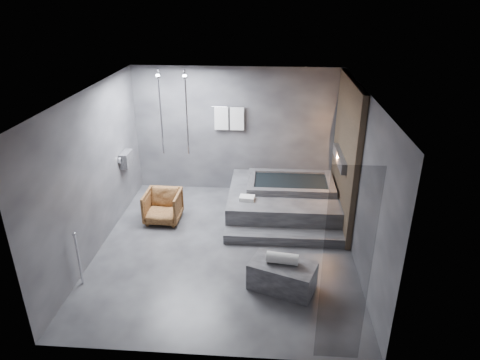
{
  "coord_description": "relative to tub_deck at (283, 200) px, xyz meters",
  "views": [
    {
      "loc": [
        0.75,
        -6.52,
        4.28
      ],
      "look_at": [
        0.24,
        0.3,
        1.2
      ],
      "focal_mm": 32.0,
      "sensor_mm": 36.0,
      "label": 1
    }
  ],
  "objects": [
    {
      "name": "rolled_towel",
      "position": [
        -0.06,
        -2.5,
        0.28
      ],
      "size": [
        0.5,
        0.24,
        0.17
      ],
      "primitive_type": "cylinder",
      "rotation": [
        0.0,
        1.57,
        -0.14
      ],
      "color": "white",
      "rests_on": "concrete_bench"
    },
    {
      "name": "concrete_bench",
      "position": [
        -0.05,
        -2.53,
        -0.03
      ],
      "size": [
        1.11,
        0.85,
        0.44
      ],
      "primitive_type": "cube",
      "rotation": [
        0.0,
        0.0,
        -0.36
      ],
      "color": "#363538",
      "rests_on": "ground"
    },
    {
      "name": "room",
      "position": [
        -0.65,
        -1.21,
        1.48
      ],
      "size": [
        5.0,
        5.04,
        2.82
      ],
      "color": "#2A2A2D",
      "rests_on": "ground"
    },
    {
      "name": "deck_towel",
      "position": [
        -0.72,
        -0.52,
        0.29
      ],
      "size": [
        0.3,
        0.23,
        0.08
      ],
      "primitive_type": "cube",
      "rotation": [
        0.0,
        0.0,
        -0.08
      ],
      "color": "white",
      "rests_on": "tub_deck"
    },
    {
      "name": "tub_deck",
      "position": [
        0.0,
        0.0,
        0.0
      ],
      "size": [
        2.2,
        2.0,
        0.5
      ],
      "primitive_type": "cube",
      "color": "#2F2F32",
      "rests_on": "ground"
    },
    {
      "name": "driftwood_chair",
      "position": [
        -2.39,
        -0.58,
        0.07
      ],
      "size": [
        0.7,
        0.72,
        0.64
      ],
      "primitive_type": "imported",
      "rotation": [
        0.0,
        0.0,
        -0.03
      ],
      "color": "#422510",
      "rests_on": "ground"
    },
    {
      "name": "tub_step",
      "position": [
        0.0,
        -1.18,
        -0.16
      ],
      "size": [
        2.2,
        0.36,
        0.18
      ],
      "primitive_type": "cube",
      "color": "#2F2F32",
      "rests_on": "ground"
    }
  ]
}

